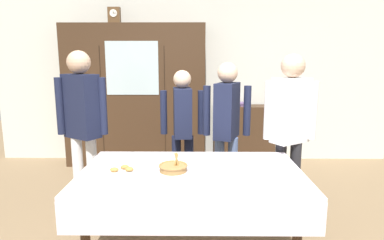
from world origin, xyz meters
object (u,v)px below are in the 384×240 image
object	(u,v)px
tea_cup_far_left	(281,176)
person_near_right_end	(290,122)
book_stack	(244,104)
tea_cup_center	(207,165)
mantel_clock	(114,15)
pastry_plate	(122,171)
tea_cup_mid_left	(255,175)
spoon_back_edge	(155,178)
spoon_near_left	(217,179)
person_behind_table_left	(182,122)
bookshelf_low	(243,134)
tea_cup_near_right	(130,158)
person_by_cabinet	(82,117)
bread_basket	(173,167)
wall_cabinet	(136,96)
person_behind_table_right	(227,121)
spoon_mid_right	(165,184)
dining_table	(191,183)

from	to	relation	value
tea_cup_far_left	person_near_right_end	xyz separation A→B (m)	(0.27, 0.80, 0.26)
book_stack	tea_cup_center	bearing A→B (deg)	-104.95
mantel_clock	pastry_plate	distance (m)	3.09
tea_cup_mid_left	spoon_back_edge	xyz separation A→B (m)	(-0.77, -0.01, -0.02)
spoon_near_left	person_behind_table_left	bearing A→B (deg)	102.34
tea_cup_far_left	pastry_plate	distance (m)	1.26
mantel_clock	bookshelf_low	bearing A→B (deg)	1.48
tea_cup_near_right	spoon_back_edge	size ratio (longest dim) A/B	1.09
person_near_right_end	person_behind_table_left	bearing A→B (deg)	150.34
tea_cup_far_left	person_by_cabinet	bearing A→B (deg)	153.36
pastry_plate	spoon_back_edge	bearing A→B (deg)	-23.29
tea_cup_far_left	bread_basket	xyz separation A→B (m)	(-0.84, 0.17, 0.01)
tea_cup_center	tea_cup_mid_left	world-z (taller)	same
tea_cup_mid_left	bookshelf_low	bearing A→B (deg)	83.56
person_near_right_end	person_by_cabinet	size ratio (longest dim) A/B	0.98
wall_cabinet	bread_basket	world-z (taller)	wall_cabinet
bread_basket	wall_cabinet	bearing A→B (deg)	106.23
tea_cup_far_left	spoon_near_left	distance (m)	0.50
bread_basket	person_behind_table_right	bearing A→B (deg)	61.92
spoon_near_left	tea_cup_near_right	bearing A→B (deg)	148.00
spoon_near_left	book_stack	bearing A→B (deg)	77.77
mantel_clock	spoon_back_edge	bearing A→B (deg)	-71.67
person_by_cabinet	spoon_back_edge	bearing A→B (deg)	-46.71
tea_cup_mid_left	spoon_near_left	size ratio (longest dim) A/B	1.09
tea_cup_far_left	spoon_mid_right	size ratio (longest dim) A/B	1.09
spoon_near_left	person_near_right_end	bearing A→B (deg)	46.69
spoon_back_edge	tea_cup_center	bearing A→B (deg)	31.71
spoon_back_edge	tea_cup_mid_left	bearing A→B (deg)	0.54
bookshelf_low	dining_table	bearing A→B (deg)	-106.94
bookshelf_low	book_stack	size ratio (longest dim) A/B	4.28
bookshelf_low	tea_cup_center	world-z (taller)	bookshelf_low
tea_cup_far_left	person_behind_table_left	size ratio (longest dim) A/B	0.08
book_stack	person_near_right_end	size ratio (longest dim) A/B	0.13
person_behind_table_right	person_behind_table_left	bearing A→B (deg)	151.84
spoon_mid_right	person_by_cabinet	world-z (taller)	person_by_cabinet
person_by_cabinet	tea_cup_far_left	bearing A→B (deg)	-26.64
tea_cup_mid_left	person_by_cabinet	distance (m)	1.88
book_stack	spoon_mid_right	bearing A→B (deg)	-108.89
pastry_plate	spoon_near_left	bearing A→B (deg)	-11.41
mantel_clock	spoon_mid_right	distance (m)	3.40
bread_basket	person_by_cabinet	xyz separation A→B (m)	(-0.98, 0.75, 0.28)
spoon_back_edge	spoon_mid_right	size ratio (longest dim) A/B	1.00
tea_cup_far_left	bread_basket	world-z (taller)	bread_basket
tea_cup_near_right	person_near_right_end	size ratio (longest dim) A/B	0.08
dining_table	bread_basket	xyz separation A→B (m)	(-0.15, 0.01, 0.13)
wall_cabinet	spoon_back_edge	distance (m)	2.82
tea_cup_far_left	spoon_near_left	xyz separation A→B (m)	(-0.50, -0.02, -0.02)
tea_cup_near_right	person_behind_table_left	bearing A→B (deg)	65.67
wall_cabinet	book_stack	bearing A→B (deg)	1.70
tea_cup_mid_left	tea_cup_near_right	size ratio (longest dim) A/B	1.00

